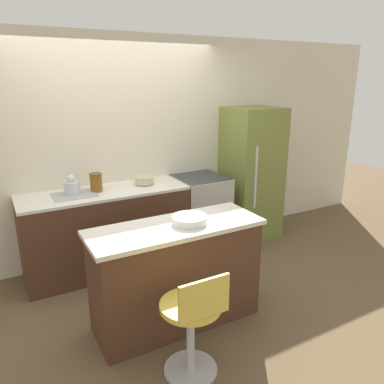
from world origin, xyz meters
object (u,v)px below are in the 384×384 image
object	(u,v)px
oven_range	(200,212)
kettle	(72,186)
refrigerator	(251,174)
mixing_bowl	(144,180)
stool_chair	(193,325)

from	to	relation	value
oven_range	kettle	size ratio (longest dim) A/B	4.50
refrigerator	mixing_bowl	size ratio (longest dim) A/B	8.47
oven_range	mixing_bowl	size ratio (longest dim) A/B	4.54
refrigerator	stool_chair	xyz separation A→B (m)	(-1.94, -1.88, -0.45)
stool_chair	kettle	world-z (taller)	kettle
stool_chair	mixing_bowl	world-z (taller)	mixing_bowl
kettle	stool_chair	bearing A→B (deg)	-78.54
refrigerator	kettle	xyz separation A→B (m)	(-2.33, 0.04, 0.15)
refrigerator	mixing_bowl	xyz separation A→B (m)	(-1.52, 0.04, 0.11)
oven_range	stool_chair	size ratio (longest dim) A/B	1.08
refrigerator	kettle	size ratio (longest dim) A/B	8.40
oven_range	mixing_bowl	bearing A→B (deg)	177.10
kettle	oven_range	bearing A→B (deg)	-1.37
stool_chair	refrigerator	bearing A→B (deg)	44.05
refrigerator	kettle	bearing A→B (deg)	178.97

